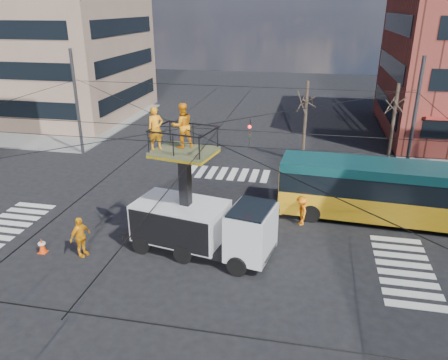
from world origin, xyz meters
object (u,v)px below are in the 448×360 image
Objects in this scene: worker_ground at (80,237)px; flagger at (301,211)px; utility_truck at (201,210)px; traffic_cone at (42,245)px; city_bus at (395,192)px.

worker_ground reaches higher than flagger.
traffic_cone is (-7.38, -1.59, -1.82)m from utility_truck.
traffic_cone is 13.00m from flagger.
utility_truck is at bearing -55.48° from worker_ground.
worker_ground is (-5.40, -1.45, -1.22)m from utility_truck.
city_bus is 16.06m from worker_ground.
city_bus is at bearing -46.31° from worker_ground.
worker_ground is (1.97, 0.14, 0.60)m from traffic_cone.
flagger is (-4.77, -1.37, -0.93)m from city_bus.
traffic_cone is at bearing 113.59° from worker_ground.
utility_truck is at bearing 12.17° from traffic_cone.
city_bus is at bearing 39.82° from utility_truck.
flagger is at bearing 24.28° from traffic_cone.
worker_ground reaches higher than traffic_cone.
utility_truck is 5.73m from worker_ground.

